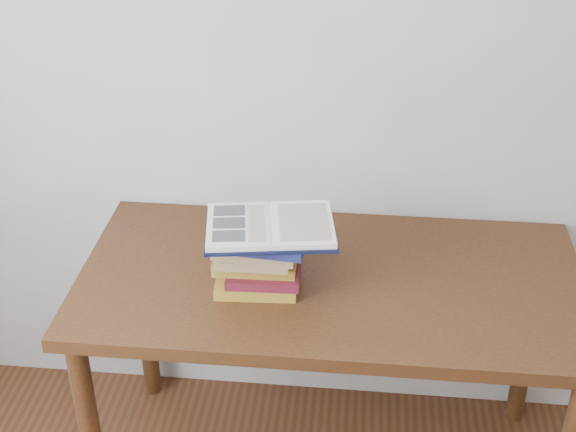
# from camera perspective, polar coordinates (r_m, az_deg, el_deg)

# --- Properties ---
(room_shell) EXTENTS (3.54, 3.54, 2.62)m
(room_shell) POSITION_cam_1_polar(r_m,az_deg,el_deg) (0.68, 2.36, -11.56)
(room_shell) COLOR beige
(room_shell) RESTS_ON ground
(desk) EXTENTS (1.44, 0.72, 0.77)m
(desk) POSITION_cam_1_polar(r_m,az_deg,el_deg) (2.34, 3.02, -6.24)
(desk) COLOR #492B12
(desk) RESTS_ON ground
(book_stack) EXTENTS (0.27, 0.20, 0.18)m
(book_stack) POSITION_cam_1_polar(r_m,az_deg,el_deg) (2.20, -2.12, -2.98)
(book_stack) COLOR #A47F25
(book_stack) RESTS_ON desk
(open_book) EXTENTS (0.38, 0.29, 0.03)m
(open_book) POSITION_cam_1_polar(r_m,az_deg,el_deg) (2.15, -1.26, -0.76)
(open_book) COLOR black
(open_book) RESTS_ON book_stack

